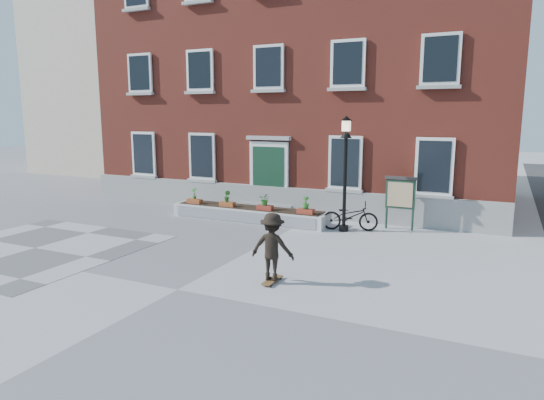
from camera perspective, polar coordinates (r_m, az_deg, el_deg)
The scene contains 9 objects.
ground at distance 11.56m, azimuth -11.05°, elevation -10.31°, with size 100.00×100.00×0.00m, color #A1A1A4.
checker_patch at distance 16.33m, azimuth -26.11°, elevation -5.11°, with size 6.00×6.00×0.01m, color #59595B.
distant_building at distance 37.82m, azimuth -15.39°, elevation 13.52°, with size 10.00×12.00×13.00m, color beige.
bicycle at distance 17.02m, azimuth 9.16°, elevation -1.88°, with size 0.67×1.92×1.01m, color black.
brick_building at distance 24.30m, azimuth 5.05°, elevation 15.49°, with size 18.40×10.85×12.60m.
planter_assembly at distance 18.36m, azimuth -2.71°, elevation -1.52°, with size 6.20×1.12×1.15m.
lamp_post at distance 16.58m, azimuth 8.64°, elevation 4.94°, with size 0.40×0.40×3.93m.
notice_board at distance 17.34m, azimuth 14.86°, elevation 0.68°, with size 1.10×0.16×1.87m.
skateboarder at distance 11.54m, azimuth 0.04°, elevation -5.54°, with size 1.11×0.78×1.70m.
Camera 1 is at (6.56, -8.64, 3.99)m, focal length 32.00 mm.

